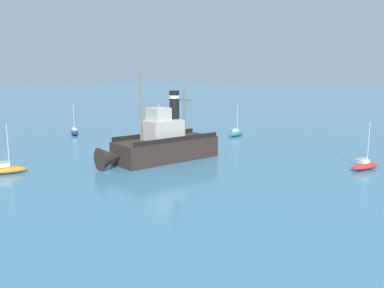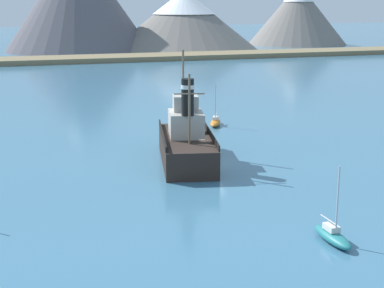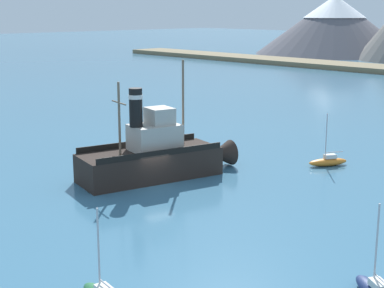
# 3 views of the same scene
# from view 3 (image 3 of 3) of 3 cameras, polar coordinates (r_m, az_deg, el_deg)

# --- Properties ---
(ground_plane) EXTENTS (600.00, 600.00, 0.00)m
(ground_plane) POSITION_cam_3_polar(r_m,az_deg,el_deg) (48.32, -3.68, -4.02)
(ground_plane) COLOR teal
(old_tugboat) EXTENTS (6.81, 14.79, 9.90)m
(old_tugboat) POSITION_cam_3_polar(r_m,az_deg,el_deg) (50.18, -3.50, -1.20)
(old_tugboat) COLOR #2D231E
(old_tugboat) RESTS_ON ground
(sailboat_orange) EXTENTS (2.70, 3.89, 4.90)m
(sailboat_orange) POSITION_cam_3_polar(r_m,az_deg,el_deg) (55.49, 13.05, -1.64)
(sailboat_orange) COLOR orange
(sailboat_orange) RESTS_ON ground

